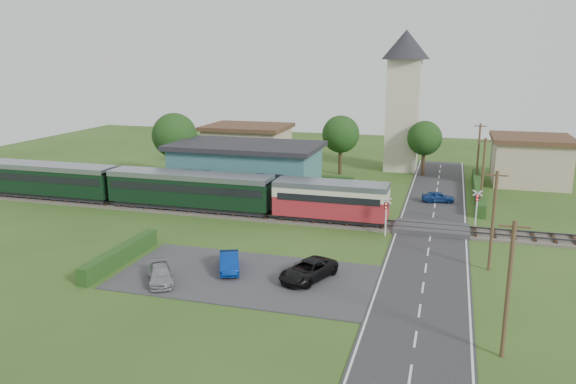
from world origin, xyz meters
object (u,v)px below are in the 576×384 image
(station_building, at_px, (246,167))
(crossing_signal_near, at_px, (386,211))
(car_park_silver, at_px, (160,275))
(car_park_dark, at_px, (308,270))
(pedestrian_far, at_px, (187,189))
(train, at_px, (160,187))
(car_park_blue, at_px, (229,262))
(house_west, at_px, (248,145))
(house_east, at_px, (530,160))
(pedestrian_near, at_px, (289,195))
(car_on_road, at_px, (438,197))
(church_tower, at_px, (404,90))
(equipment_hut, at_px, (154,183))
(crossing_signal_far, at_px, (477,203))

(station_building, bearing_deg, crossing_signal_near, -34.81)
(car_park_silver, relative_size, car_park_dark, 0.80)
(crossing_signal_near, height_order, pedestrian_far, crossing_signal_near)
(station_building, bearing_deg, car_park_dark, -60.46)
(car_park_silver, distance_m, car_park_dark, 9.64)
(train, xyz_separation_m, crossing_signal_near, (21.89, -2.41, -0.04))
(car_park_dark, height_order, pedestrian_far, pedestrian_far)
(car_park_blue, bearing_deg, house_west, 85.43)
(car_park_blue, bearing_deg, car_park_dark, -22.94)
(car_park_dark, bearing_deg, pedestrian_far, 158.08)
(train, distance_m, house_east, 41.76)
(crossing_signal_near, bearing_deg, house_west, 130.11)
(pedestrian_near, bearing_deg, pedestrian_far, -16.77)
(car_park_silver, bearing_deg, car_on_road, 26.54)
(church_tower, height_order, crossing_signal_near, church_tower)
(station_building, height_order, pedestrian_near, station_building)
(car_park_dark, bearing_deg, pedestrian_near, 132.34)
(car_park_dark, bearing_deg, car_park_silver, -138.56)
(equipment_hut, relative_size, car_park_silver, 0.70)
(crossing_signal_near, relative_size, crossing_signal_far, 1.00)
(train, height_order, car_park_silver, train)
(station_building, bearing_deg, crossing_signal_far, -15.63)
(church_tower, relative_size, crossing_signal_near, 5.37)
(station_building, height_order, crossing_signal_near, station_building)
(car_park_dark, xyz_separation_m, pedestrian_near, (-6.18, 16.71, 0.65))
(crossing_signal_far, bearing_deg, church_tower, 110.02)
(church_tower, bearing_deg, equipment_hut, -135.25)
(equipment_hut, relative_size, station_building, 0.16)
(crossing_signal_near, xyz_separation_m, pedestrian_near, (-9.95, 5.82, -0.77))
(station_building, distance_m, house_west, 14.87)
(crossing_signal_far, distance_m, car_park_silver, 27.60)
(house_west, xyz_separation_m, crossing_signal_far, (28.60, -20.61, -0.65))
(church_tower, relative_size, car_on_road, 5.46)
(station_building, xyz_separation_m, pedestrian_far, (-4.07, -6.18, -1.32))
(equipment_hut, xyz_separation_m, pedestrian_far, (3.93, -0.38, -0.37))
(car_on_road, bearing_deg, car_park_silver, 137.85)
(house_east, height_order, crossing_signal_far, house_east)
(house_west, relative_size, pedestrian_near, 5.87)
(station_building, bearing_deg, pedestrian_far, -123.41)
(station_building, distance_m, pedestrian_near, 8.64)
(car_park_blue, bearing_deg, train, 110.38)
(station_building, height_order, crossing_signal_far, station_building)
(house_west, relative_size, car_park_blue, 2.93)
(equipment_hut, height_order, car_on_road, equipment_hut)
(house_west, distance_m, house_east, 35.01)
(equipment_hut, bearing_deg, train, -51.84)
(station_building, height_order, pedestrian_far, station_building)
(crossing_signal_far, height_order, pedestrian_far, crossing_signal_far)
(train, relative_size, church_tower, 2.45)
(crossing_signal_far, bearing_deg, house_west, 144.23)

